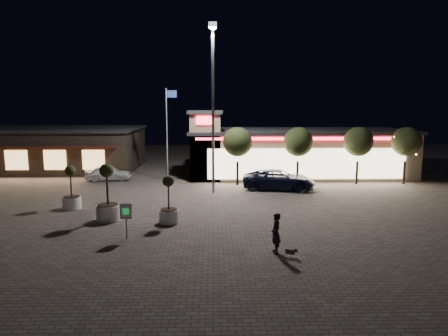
{
  "coord_description": "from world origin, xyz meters",
  "views": [
    {
      "loc": [
        2.08,
        -21.58,
        6.52
      ],
      "look_at": [
        2.76,
        6.0,
        2.19
      ],
      "focal_mm": 32.0,
      "sensor_mm": 36.0,
      "label": 1
    }
  ],
  "objects_px": {
    "pedestrian": "(276,233)",
    "valet_sign": "(126,214)",
    "white_sedan": "(108,173)",
    "planter_left": "(72,195)",
    "pickup_truck": "(279,180)",
    "planter_mid": "(108,203)"
  },
  "relations": [
    {
      "from": "pickup_truck",
      "to": "planter_mid",
      "type": "distance_m",
      "value": 13.89
    },
    {
      "from": "pickup_truck",
      "to": "planter_left",
      "type": "relative_size",
      "value": 2.0
    },
    {
      "from": "pickup_truck",
      "to": "valet_sign",
      "type": "distance_m",
      "value": 14.88
    },
    {
      "from": "pickup_truck",
      "to": "pedestrian",
      "type": "distance_m",
      "value": 13.8
    },
    {
      "from": "white_sedan",
      "to": "planter_mid",
      "type": "xyz_separation_m",
      "value": [
        3.23,
        -12.44,
        0.35
      ]
    },
    {
      "from": "pickup_truck",
      "to": "pedestrian",
      "type": "height_order",
      "value": "pedestrian"
    },
    {
      "from": "pickup_truck",
      "to": "planter_left",
      "type": "distance_m",
      "value": 15.21
    },
    {
      "from": "planter_left",
      "to": "pickup_truck",
      "type": "bearing_deg",
      "value": 21.53
    },
    {
      "from": "pedestrian",
      "to": "valet_sign",
      "type": "xyz_separation_m",
      "value": [
        -7.08,
        2.08,
        0.34
      ]
    },
    {
      "from": "pickup_truck",
      "to": "planter_mid",
      "type": "relative_size",
      "value": 1.7
    },
    {
      "from": "white_sedan",
      "to": "planter_left",
      "type": "relative_size",
      "value": 1.39
    },
    {
      "from": "white_sedan",
      "to": "pedestrian",
      "type": "xyz_separation_m",
      "value": [
        12.04,
        -17.76,
        0.24
      ]
    },
    {
      "from": "white_sedan",
      "to": "valet_sign",
      "type": "xyz_separation_m",
      "value": [
        4.96,
        -15.67,
        0.58
      ]
    },
    {
      "from": "white_sedan",
      "to": "valet_sign",
      "type": "relative_size",
      "value": 2.2
    },
    {
      "from": "white_sedan",
      "to": "planter_mid",
      "type": "height_order",
      "value": "planter_mid"
    },
    {
      "from": "pickup_truck",
      "to": "planter_mid",
      "type": "height_order",
      "value": "planter_mid"
    },
    {
      "from": "planter_left",
      "to": "valet_sign",
      "type": "xyz_separation_m",
      "value": [
        4.74,
        -5.93,
        0.38
      ]
    },
    {
      "from": "white_sedan",
      "to": "planter_left",
      "type": "bearing_deg",
      "value": 176.51
    },
    {
      "from": "planter_mid",
      "to": "white_sedan",
      "type": "bearing_deg",
      "value": 104.56
    },
    {
      "from": "valet_sign",
      "to": "white_sedan",
      "type": "bearing_deg",
      "value": 107.58
    },
    {
      "from": "pickup_truck",
      "to": "valet_sign",
      "type": "height_order",
      "value": "valet_sign"
    },
    {
      "from": "planter_left",
      "to": "planter_mid",
      "type": "bearing_deg",
      "value": -41.91
    }
  ]
}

